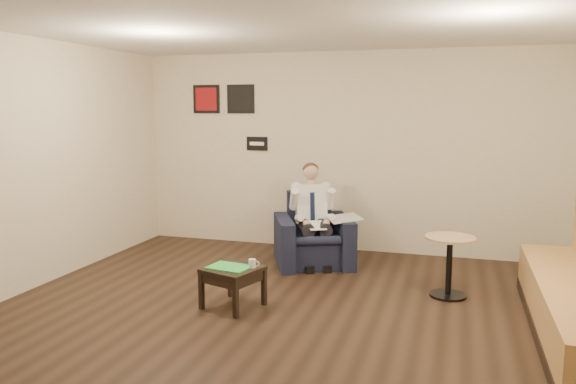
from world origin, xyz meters
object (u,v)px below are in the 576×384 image
(armchair, at_px, (313,230))
(smartphone, at_px, (245,264))
(coffee_mug, at_px, (252,263))
(seated_man, at_px, (315,219))
(cafe_table, at_px, (449,267))
(side_table, at_px, (233,287))
(green_folder, at_px, (229,267))

(armchair, bearing_deg, smartphone, -123.97)
(coffee_mug, bearing_deg, seated_man, 81.42)
(smartphone, bearing_deg, cafe_table, 50.75)
(side_table, distance_m, green_folder, 0.22)
(armchair, relative_size, side_table, 1.85)
(cafe_table, bearing_deg, armchair, 154.57)
(seated_man, height_order, smartphone, seated_man)
(side_table, bearing_deg, cafe_table, 24.81)
(coffee_mug, relative_size, smartphone, 0.68)
(side_table, relative_size, green_folder, 1.22)
(green_folder, bearing_deg, cafe_table, 24.69)
(side_table, xyz_separation_m, smartphone, (0.09, 0.13, 0.21))
(coffee_mug, bearing_deg, side_table, -164.27)
(seated_man, distance_m, green_folder, 1.76)
(seated_man, height_order, coffee_mug, seated_man)
(armchair, bearing_deg, side_table, -126.02)
(armchair, distance_m, cafe_table, 1.90)
(seated_man, xyz_separation_m, coffee_mug, (-0.24, -1.62, -0.17))
(seated_man, relative_size, cafe_table, 1.88)
(smartphone, bearing_deg, seated_man, 105.33)
(seated_man, xyz_separation_m, smartphone, (-0.35, -1.55, -0.20))
(armchair, relative_size, seated_man, 0.75)
(armchair, xyz_separation_m, smartphone, (-0.30, -1.66, -0.04))
(cafe_table, bearing_deg, green_folder, -155.31)
(coffee_mug, relative_size, cafe_table, 0.13)
(side_table, height_order, coffee_mug, coffee_mug)
(side_table, bearing_deg, armchair, 77.71)
(green_folder, bearing_deg, seated_man, 74.45)
(smartphone, bearing_deg, coffee_mug, -7.10)
(coffee_mug, bearing_deg, cafe_table, 25.67)
(armchair, xyz_separation_m, cafe_table, (1.71, -0.82, -0.12))
(side_table, height_order, green_folder, green_folder)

